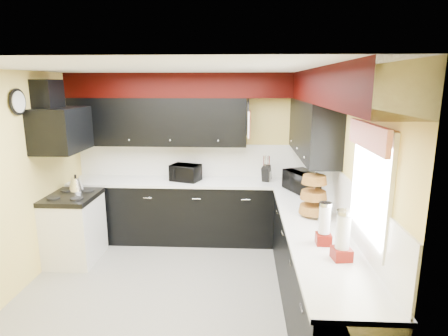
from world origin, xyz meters
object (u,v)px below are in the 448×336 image
object	(u,v)px
toaster_oven	(185,173)
utensil_crock	(266,176)
knife_block	(266,174)
kettle	(76,184)
microwave	(302,181)

from	to	relation	value
toaster_oven	utensil_crock	bearing A→B (deg)	21.30
utensil_crock	knife_block	size ratio (longest dim) A/B	0.64
toaster_oven	knife_block	xyz separation A→B (m)	(1.20, 0.02, -0.00)
toaster_oven	kettle	xyz separation A→B (m)	(-1.43, -0.52, -0.05)
utensil_crock	knife_block	bearing A→B (deg)	-90.00
kettle	utensil_crock	bearing A→B (deg)	12.21
utensil_crock	kettle	bearing A→B (deg)	-167.79
utensil_crock	knife_block	world-z (taller)	knife_block
microwave	knife_block	distance (m)	0.65
microwave	kettle	distance (m)	3.07
microwave	utensil_crock	bearing A→B (deg)	17.55
toaster_oven	knife_block	size ratio (longest dim) A/B	1.79
microwave	utensil_crock	xyz separation A→B (m)	(-0.45, 0.50, -0.06)
kettle	toaster_oven	bearing A→B (deg)	20.16
knife_block	kettle	distance (m)	2.68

